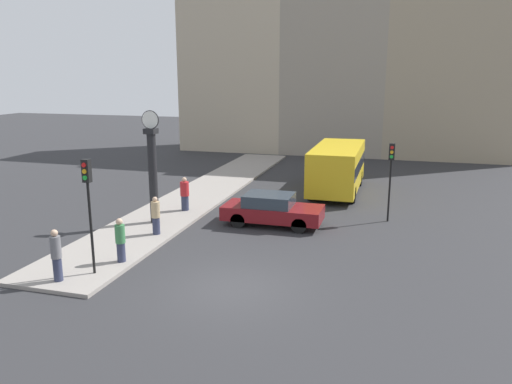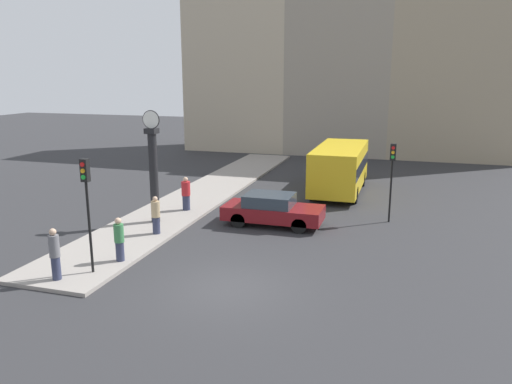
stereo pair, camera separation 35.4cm
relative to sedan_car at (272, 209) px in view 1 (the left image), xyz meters
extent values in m
plane|color=#2D2D30|center=(0.45, -7.07, -0.73)|extent=(120.00, 120.00, 0.00)
cube|color=gray|center=(-5.28, 4.82, -0.67)|extent=(3.49, 27.79, 0.13)
cube|color=#B7A88E|center=(-9.01, 22.33, 7.06)|extent=(9.15, 5.00, 15.58)
cube|color=gray|center=(-0.17, 22.33, 7.75)|extent=(8.53, 5.00, 16.96)
cube|color=gray|center=(9.28, 22.33, 8.46)|extent=(10.38, 5.00, 18.38)
cube|color=maroon|center=(0.05, 0.00, -0.13)|extent=(4.50, 1.90, 0.62)
cube|color=#2D3842|center=(-0.13, 0.00, 0.44)|extent=(2.16, 1.71, 0.53)
cylinder|color=black|center=(1.44, 0.84, -0.39)|extent=(0.68, 0.22, 0.68)
cylinder|color=black|center=(1.44, -0.84, -0.39)|extent=(0.68, 0.22, 0.68)
cylinder|color=black|center=(-1.35, 0.84, -0.39)|extent=(0.68, 0.22, 0.68)
cylinder|color=black|center=(-1.35, -0.84, -0.39)|extent=(0.68, 0.22, 0.68)
cube|color=gold|center=(2.05, 7.30, 0.80)|extent=(2.55, 7.06, 2.36)
cube|color=#1E232D|center=(2.05, 7.30, 0.95)|extent=(2.58, 6.92, 0.71)
cylinder|color=black|center=(3.19, 9.49, -0.28)|extent=(0.28, 0.90, 0.90)
cylinder|color=black|center=(0.92, 9.49, -0.28)|extent=(0.28, 0.90, 0.90)
cylinder|color=black|center=(3.19, 5.11, -0.28)|extent=(0.28, 0.90, 0.90)
cylinder|color=black|center=(0.92, 5.11, -0.28)|extent=(0.28, 0.90, 0.90)
cylinder|color=black|center=(-4.34, -7.48, 0.99)|extent=(0.09, 0.09, 3.17)
cube|color=black|center=(-4.34, -7.48, 2.95)|extent=(0.26, 0.20, 0.76)
cylinder|color=red|center=(-4.34, -7.60, 3.16)|extent=(0.15, 0.04, 0.15)
cylinder|color=orange|center=(-4.34, -7.60, 2.95)|extent=(0.15, 0.04, 0.15)
cylinder|color=green|center=(-4.34, -7.60, 2.74)|extent=(0.15, 0.04, 0.15)
cylinder|color=black|center=(5.10, 2.06, 0.72)|extent=(0.09, 0.09, 2.92)
cube|color=black|center=(5.10, 2.06, 2.56)|extent=(0.26, 0.20, 0.76)
cylinder|color=red|center=(5.10, 1.94, 2.77)|extent=(0.15, 0.04, 0.15)
cylinder|color=orange|center=(5.10, 1.94, 2.56)|extent=(0.15, 0.04, 0.15)
cylinder|color=green|center=(5.10, 1.94, 2.35)|extent=(0.15, 0.04, 0.15)
cylinder|color=black|center=(-5.14, -1.46, 1.43)|extent=(0.39, 0.39, 4.05)
cube|color=black|center=(-5.14, -1.46, 3.57)|extent=(0.51, 0.51, 0.23)
cylinder|color=black|center=(-5.14, -1.46, 4.06)|extent=(0.82, 0.04, 0.82)
cylinder|color=white|center=(-5.14, -1.46, 4.06)|extent=(0.76, 0.06, 0.76)
cylinder|color=#2D334C|center=(-4.02, -6.27, -0.24)|extent=(0.30, 0.30, 0.71)
cylinder|color=#387A47|center=(-4.02, -6.27, 0.45)|extent=(0.35, 0.35, 0.67)
sphere|color=tan|center=(-4.02, -6.27, 0.90)|extent=(0.24, 0.24, 0.24)
cylinder|color=#2D334C|center=(-5.10, -8.37, -0.20)|extent=(0.29, 0.29, 0.79)
cylinder|color=slate|center=(-5.10, -8.37, 0.56)|extent=(0.34, 0.34, 0.74)
sphere|color=tan|center=(-5.10, -8.37, 1.04)|extent=(0.23, 0.23, 0.23)
cylinder|color=#2D334C|center=(-4.65, 0.80, -0.23)|extent=(0.37, 0.37, 0.74)
cylinder|color=red|center=(-4.65, 0.80, 0.49)|extent=(0.43, 0.43, 0.69)
sphere|color=tan|center=(-4.65, 0.80, 0.96)|extent=(0.24, 0.24, 0.24)
cylinder|color=#2D334C|center=(-4.27, -3.04, -0.23)|extent=(0.31, 0.31, 0.73)
cylinder|color=tan|center=(-4.27, -3.04, 0.47)|extent=(0.37, 0.37, 0.68)
sphere|color=tan|center=(-4.27, -3.04, 0.92)|extent=(0.21, 0.21, 0.21)
camera|label=1|loc=(5.34, -21.26, 6.02)|focal=35.00mm
camera|label=2|loc=(5.68, -21.16, 6.02)|focal=35.00mm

